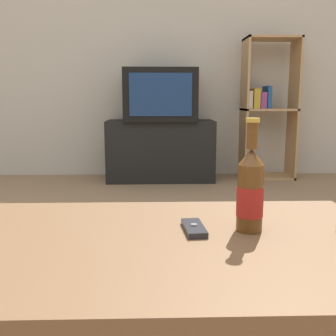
{
  "coord_description": "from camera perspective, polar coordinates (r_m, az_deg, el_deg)",
  "views": [
    {
      "loc": [
        0.06,
        -0.84,
        0.74
      ],
      "look_at": [
        0.09,
        0.35,
        0.53
      ],
      "focal_mm": 42.0,
      "sensor_mm": 36.0,
      "label": 1
    }
  ],
  "objects": [
    {
      "name": "back_wall",
      "position": [
        3.91,
        -2.65,
        18.24
      ],
      "size": [
        8.0,
        0.05,
        2.6
      ],
      "color": "beige",
      "rests_on": "ground_plane"
    },
    {
      "name": "coffee_table",
      "position": [
        0.92,
        -5.27,
        -13.95
      ],
      "size": [
        1.2,
        0.64,
        0.43
      ],
      "color": "brown",
      "rests_on": "ground_plane"
    },
    {
      "name": "tv_stand",
      "position": [
        3.61,
        -1.1,
        2.58
      ],
      "size": [
        0.97,
        0.42,
        0.55
      ],
      "color": "black",
      "rests_on": "ground_plane"
    },
    {
      "name": "television",
      "position": [
        3.58,
        -1.13,
        10.56
      ],
      "size": [
        0.64,
        0.52,
        0.45
      ],
      "color": "black",
      "rests_on": "tv_stand"
    },
    {
      "name": "bookshelf",
      "position": [
        3.79,
        14.11,
        8.55
      ],
      "size": [
        0.48,
        0.3,
        1.29
      ],
      "color": "tan",
      "rests_on": "ground_plane"
    },
    {
      "name": "beer_bottle",
      "position": [
        0.95,
        11.85,
        -3.24
      ],
      "size": [
        0.06,
        0.06,
        0.27
      ],
      "color": "#563314",
      "rests_on": "coffee_table"
    },
    {
      "name": "cell_phone",
      "position": [
        0.95,
        3.79,
        -8.69
      ],
      "size": [
        0.06,
        0.12,
        0.02
      ],
      "rotation": [
        0.0,
        0.0,
        0.09
      ],
      "color": "#232328",
      "rests_on": "coffee_table"
    }
  ]
}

